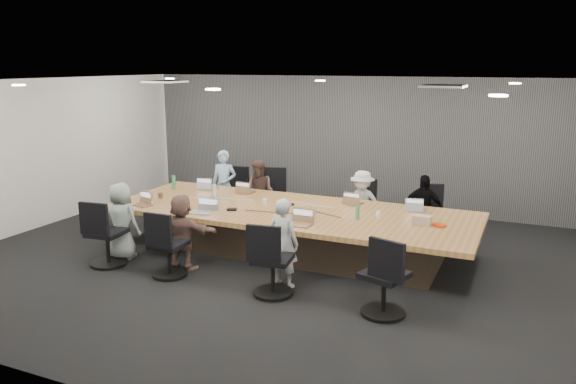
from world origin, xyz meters
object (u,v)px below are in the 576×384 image
at_px(person_0, 224,185).
at_px(mug_brown, 160,195).
at_px(conference_table, 290,229).
at_px(laptop_4, 143,205).
at_px(bottle_green_left, 174,182).
at_px(person_2, 362,204).
at_px(person_3, 423,210).
at_px(snack_packet, 439,225).
at_px(laptop_5, 201,213).
at_px(laptop_6, 299,225).
at_px(person_4, 122,221).
at_px(person_5, 182,232).
at_px(laptop_2, 353,203).
at_px(person_1, 260,192).
at_px(chair_1, 268,199).
at_px(person_6, 284,243).
at_px(bottle_green_right, 358,212).
at_px(chair_0, 233,197).
at_px(laptop_1, 246,192).
at_px(chair_4, 107,238).
at_px(canvas_bag, 422,220).
at_px(chair_6, 273,265).
at_px(laptop_0, 209,188).
at_px(stapler, 309,214).
at_px(laptop_3, 417,209).
at_px(chair_7, 384,281).
at_px(chair_5, 169,250).
at_px(chair_2, 367,212).
at_px(bottle_clear, 214,190).

relative_size(person_0, mug_brown, 14.18).
height_order(conference_table, laptop_4, laptop_4).
bearing_deg(bottle_green_left, person_2, 13.70).
relative_size(person_3, snack_packet, 7.14).
distance_m(laptop_5, laptop_6, 1.69).
bearing_deg(laptop_5, snack_packet, 1.41).
bearing_deg(laptop_6, bottle_green_left, 157.50).
bearing_deg(person_4, bottle_green_left, -83.91).
xyz_separation_m(person_5, laptop_6, (1.69, 0.55, 0.17)).
bearing_deg(laptop_2, person_1, -5.37).
distance_m(chair_1, person_3, 3.17).
height_order(person_2, person_6, person_6).
bearing_deg(bottle_green_right, person_2, 103.92).
height_order(conference_table, chair_0, chair_0).
bearing_deg(laptop_2, chair_0, -7.92).
bearing_deg(laptop_1, chair_4, 69.94).
distance_m(person_2, bottle_green_left, 3.57).
relative_size(laptop_2, person_5, 0.27).
height_order(laptop_1, laptop_2, same).
relative_size(bottle_green_left, canvas_bag, 1.00).
xyz_separation_m(person_4, laptop_6, (2.84, 0.55, 0.13)).
height_order(chair_6, laptop_0, chair_6).
height_order(chair_6, person_4, person_4).
relative_size(bottle_green_right, stapler, 1.32).
bearing_deg(person_4, laptop_2, -148.87).
bearing_deg(laptop_3, conference_table, 17.38).
bearing_deg(chair_7, chair_5, -162.76).
height_order(chair_0, laptop_1, chair_0).
height_order(chair_2, person_2, person_2).
bearing_deg(laptop_5, chair_1, 80.45).
height_order(person_0, person_4, person_0).
relative_size(person_3, bottle_green_right, 5.51).
distance_m(laptop_6, snack_packet, 2.05).
distance_m(laptop_0, person_4, 2.18).
distance_m(conference_table, person_3, 2.34).
bearing_deg(laptop_6, conference_table, 121.51).
height_order(chair_4, mug_brown, chair_4).
bearing_deg(chair_6, person_5, 160.83).
relative_size(laptop_5, person_6, 0.27).
distance_m(chair_5, person_1, 3.06).
height_order(chair_2, laptop_3, laptop_3).
xyz_separation_m(chair_1, bottle_clear, (-0.37, -1.41, 0.43)).
relative_size(laptop_3, laptop_6, 0.84).
bearing_deg(person_3, bottle_clear, -164.72).
distance_m(stapler, snack_packet, 1.98).
distance_m(laptop_6, canvas_bag, 1.83).
height_order(bottle_clear, stapler, bottle_clear).
bearing_deg(laptop_4, bottle_green_right, 24.14).
bearing_deg(chair_2, person_1, 27.41).
distance_m(person_5, bottle_clear, 1.71).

